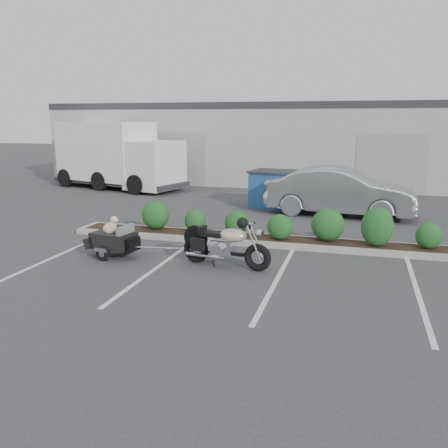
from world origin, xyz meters
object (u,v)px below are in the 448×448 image
(sedan, at_px, (340,192))
(dumpster, at_px, (279,189))
(motorcycle, at_px, (225,246))
(pet_trailer, at_px, (113,239))
(delivery_truck, at_px, (118,157))

(sedan, distance_m, dumpster, 2.42)
(motorcycle, bearing_deg, pet_trailer, -171.41)
(pet_trailer, relative_size, sedan, 0.35)
(pet_trailer, xyz_separation_m, dumpster, (2.72, 7.54, 0.27))
(sedan, bearing_deg, motorcycle, 167.17)
(motorcycle, height_order, delivery_truck, delivery_truck)
(pet_trailer, bearing_deg, delivery_truck, 126.75)
(motorcycle, relative_size, pet_trailer, 1.24)
(delivery_truck, bearing_deg, dumpster, -3.37)
(sedan, xyz_separation_m, dumpster, (-2.24, 0.93, -0.12))
(pet_trailer, relative_size, dumpster, 0.76)
(pet_trailer, height_order, delivery_truck, delivery_truck)
(sedan, bearing_deg, pet_trailer, 148.48)
(motorcycle, relative_size, dumpster, 0.94)
(sedan, relative_size, delivery_truck, 0.70)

